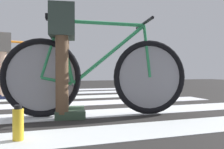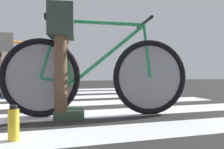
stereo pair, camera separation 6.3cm
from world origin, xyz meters
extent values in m
cube|color=black|center=(0.00, 0.00, 0.01)|extent=(18.00, 14.00, 0.02)
cube|color=silver|center=(0.00, -1.69, 0.02)|extent=(5.20, 0.44, 0.00)
cube|color=silver|center=(0.09, -0.94, 0.02)|extent=(5.20, 0.44, 0.00)
cube|color=silver|center=(-0.08, -0.18, 0.02)|extent=(5.20, 0.44, 0.00)
cube|color=silver|center=(-0.11, 0.56, 0.02)|extent=(5.20, 0.44, 0.00)
cube|color=silver|center=(-0.06, 1.34, 0.02)|extent=(5.20, 0.44, 0.00)
cube|color=silver|center=(-0.02, 2.07, 0.02)|extent=(5.20, 0.44, 0.00)
torus|color=black|center=(0.17, -0.95, 0.38)|extent=(0.71, 0.18, 0.72)
torus|color=black|center=(1.18, -1.13, 0.38)|extent=(0.71, 0.18, 0.72)
cylinder|color=gray|center=(0.17, -0.95, 0.38)|extent=(0.60, 0.11, 0.61)
cylinder|color=gray|center=(1.18, -1.13, 0.38)|extent=(0.60, 0.11, 0.61)
cylinder|color=#2A8C53|center=(0.72, -1.05, 0.89)|extent=(0.79, 0.17, 0.05)
cylinder|color=#2A8C53|center=(0.78, -1.06, 0.60)|extent=(0.70, 0.15, 0.59)
cylinder|color=#2A8C53|center=(0.39, -0.99, 0.61)|extent=(0.16, 0.06, 0.59)
cylinder|color=#2A8C53|center=(0.31, -0.98, 0.35)|extent=(0.29, 0.08, 0.09)
cylinder|color=#2A8C53|center=(0.25, -0.97, 0.64)|extent=(0.19, 0.06, 0.53)
cylinder|color=#2A8C53|center=(1.15, -1.12, 0.63)|extent=(0.09, 0.04, 0.50)
cube|color=black|center=(0.33, -0.98, 0.93)|extent=(0.25, 0.13, 0.05)
cylinder|color=black|center=(1.12, -1.12, 0.90)|extent=(0.12, 0.52, 0.03)
cylinder|color=#4C4C51|center=(0.45, -1.00, 0.32)|extent=(0.08, 0.34, 0.02)
cylinder|color=brown|center=(0.38, -0.85, 0.53)|extent=(0.11, 0.11, 0.91)
cylinder|color=brown|center=(0.33, -1.12, 0.53)|extent=(0.11, 0.11, 0.91)
cube|color=#324038|center=(0.36, -0.99, 0.88)|extent=(0.29, 0.44, 0.28)
cube|color=#354C39|center=(0.45, -0.86, 0.06)|extent=(0.27, 0.14, 0.07)
cube|color=#354C39|center=(0.40, -1.14, 0.06)|extent=(0.27, 0.14, 0.07)
torus|color=black|center=(0.50, 0.90, 0.38)|extent=(0.72, 0.15, 0.72)
cylinder|color=gray|center=(0.50, 0.90, 0.38)|extent=(0.60, 0.08, 0.61)
cylinder|color=orange|center=(0.04, 0.84, 0.89)|extent=(0.80, 0.14, 0.05)
cylinder|color=orange|center=(0.10, 0.85, 0.60)|extent=(0.70, 0.12, 0.59)
cylinder|color=orange|center=(-0.29, 0.80, 0.61)|extent=(0.16, 0.05, 0.59)
cylinder|color=orange|center=(-0.37, 0.79, 0.35)|extent=(0.29, 0.06, 0.09)
cylinder|color=orange|center=(0.47, 0.90, 0.63)|extent=(0.09, 0.04, 0.50)
cube|color=black|center=(-0.35, 0.79, 0.93)|extent=(0.25, 0.12, 0.05)
cylinder|color=black|center=(0.44, 0.89, 0.90)|extent=(0.10, 0.52, 0.03)
cylinder|color=#4C4C51|center=(-0.23, 0.81, 0.32)|extent=(0.06, 0.34, 0.02)
cylinder|color=beige|center=(-0.34, 0.93, 0.52)|extent=(0.11, 0.11, 0.89)
cylinder|color=beige|center=(-0.31, 0.66, 0.52)|extent=(0.11, 0.11, 0.89)
cube|color=slate|center=(-0.32, 0.79, 0.86)|extent=(0.27, 0.44, 0.28)
cube|color=#1D2447|center=(-0.27, 0.94, 0.06)|extent=(0.27, 0.13, 0.07)
cube|color=#1D2447|center=(-0.24, 0.66, 0.06)|extent=(0.27, 0.13, 0.07)
cylinder|color=gold|center=(0.01, -1.68, 0.12)|extent=(0.06, 0.06, 0.19)
cylinder|color=black|center=(0.01, -1.68, 0.22)|extent=(0.05, 0.05, 0.02)
camera|label=1|loc=(0.08, -3.21, 0.44)|focal=38.52mm
camera|label=2|loc=(0.14, -3.21, 0.44)|focal=38.52mm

